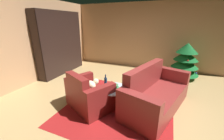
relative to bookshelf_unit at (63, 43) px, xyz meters
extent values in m
plane|color=tan|center=(2.91, -1.32, -1.08)|extent=(7.51, 7.51, 0.00)
cube|color=tan|center=(2.91, 1.65, 0.20)|extent=(6.38, 0.06, 2.56)
cube|color=tan|center=(-0.26, -1.32, 0.20)|extent=(0.06, 5.99, 2.56)
cube|color=maroon|center=(2.75, -1.51, -1.08)|extent=(2.30, 2.43, 0.01)
cube|color=black|center=(0.14, -0.13, 0.02)|extent=(0.03, 1.99, 2.19)
cube|color=black|center=(-0.03, 0.86, 0.02)|extent=(0.36, 0.03, 2.19)
cube|color=black|center=(-0.03, -1.11, 0.02)|extent=(0.36, 0.03, 2.19)
cube|color=black|center=(-0.03, -0.13, -1.07)|extent=(0.34, 1.94, 0.03)
cube|color=black|center=(-0.03, -0.13, -0.71)|extent=(0.34, 1.94, 0.03)
cube|color=black|center=(-0.03, -0.13, -0.35)|extent=(0.34, 1.94, 0.02)
cube|color=black|center=(-0.03, -0.13, 0.02)|extent=(0.34, 1.94, 0.02)
cube|color=black|center=(-0.03, -0.13, 0.38)|extent=(0.34, 1.94, 0.02)
cube|color=black|center=(-0.03, -0.13, 0.74)|extent=(0.34, 1.94, 0.02)
cube|color=black|center=(-0.03, -0.13, 1.10)|extent=(0.34, 1.94, 0.03)
cube|color=black|center=(-0.16, -0.13, -0.04)|extent=(0.05, 0.92, 0.58)
cube|color=black|center=(-0.14, -0.13, -0.04)|extent=(0.03, 0.95, 0.61)
cube|color=#A49687|center=(-0.11, 0.81, -0.94)|extent=(0.16, 0.03, 0.23)
cube|color=teal|center=(-0.09, 0.77, -0.91)|extent=(0.21, 0.05, 0.29)
cube|color=#B7AF99|center=(-0.08, 0.72, -0.94)|extent=(0.23, 0.04, 0.23)
cube|color=orange|center=(-0.09, 0.66, -0.95)|extent=(0.22, 0.05, 0.22)
cube|color=red|center=(-0.08, 0.61, -0.96)|extent=(0.22, 0.04, 0.19)
cube|color=gold|center=(-0.10, 0.56, -0.94)|extent=(0.19, 0.05, 0.24)
cube|color=#B5321A|center=(-0.10, 0.51, -0.94)|extent=(0.20, 0.04, 0.24)
cube|color=#276583|center=(-0.08, 0.46, -0.96)|extent=(0.22, 0.03, 0.20)
cube|color=#954793|center=(-0.11, 0.78, -0.59)|extent=(0.17, 0.05, 0.21)
cube|color=#8F4E94|center=(-0.11, 0.73, -0.57)|extent=(0.17, 0.03, 0.24)
cube|color=orange|center=(-0.08, 0.69, -0.58)|extent=(0.24, 0.03, 0.23)
cube|color=#934A90|center=(-0.10, 0.65, -0.57)|extent=(0.19, 0.03, 0.25)
cube|color=navy|center=(-0.06, 0.60, -0.60)|extent=(0.27, 0.05, 0.19)
cube|color=tan|center=(-0.11, 0.55, -0.56)|extent=(0.17, 0.04, 0.27)
cube|color=#463F1D|center=(-0.08, 0.49, -0.55)|extent=(0.24, 0.04, 0.29)
cube|color=#8A569F|center=(-0.11, 0.44, -0.59)|extent=(0.18, 0.04, 0.21)
cube|color=#B0B4A2|center=(-0.10, 0.80, 0.53)|extent=(0.20, 0.03, 0.28)
cube|color=#184F89|center=(-0.10, 0.75, 0.54)|extent=(0.18, 0.05, 0.30)
cube|color=#297D41|center=(-0.07, 0.71, 0.52)|extent=(0.26, 0.03, 0.25)
cube|color=#864AA2|center=(-0.08, 0.67, 0.48)|extent=(0.24, 0.03, 0.19)
cube|color=gold|center=(-0.09, 0.63, 0.49)|extent=(0.21, 0.03, 0.21)
cube|color=#BFAE8C|center=(-0.08, 0.59, 0.51)|extent=(0.23, 0.04, 0.25)
cube|color=#358937|center=(-0.06, 0.79, 0.89)|extent=(0.26, 0.04, 0.27)
cube|color=#213D93|center=(-0.08, 0.75, 0.85)|extent=(0.23, 0.04, 0.20)
cube|color=#93498A|center=(-0.06, 0.70, 0.88)|extent=(0.26, 0.04, 0.27)
cube|color=orange|center=(-0.09, 0.65, 0.89)|extent=(0.21, 0.05, 0.27)
cube|color=orange|center=(-0.11, 0.60, 0.85)|extent=(0.17, 0.03, 0.21)
cube|color=gold|center=(-0.11, 0.56, 0.88)|extent=(0.17, 0.03, 0.26)
cube|color=orange|center=(-0.09, 0.52, 0.85)|extent=(0.20, 0.04, 0.20)
cube|color=#A4AB85|center=(-0.08, 0.47, 0.86)|extent=(0.23, 0.05, 0.21)
cube|color=orange|center=(-0.09, 0.42, 0.85)|extent=(0.21, 0.04, 0.19)
cube|color=maroon|center=(2.14, -1.76, -0.87)|extent=(0.93, 0.93, 0.42)
cube|color=maroon|center=(2.01, -2.00, -0.45)|extent=(0.69, 0.45, 0.42)
cube|color=maroon|center=(2.51, -1.95, -0.76)|extent=(0.45, 0.69, 0.65)
cube|color=maroon|center=(1.76, -1.57, -0.76)|extent=(0.45, 0.69, 0.65)
ellipsoid|color=beige|center=(2.13, -1.68, -0.57)|extent=(0.33, 0.29, 0.18)
sphere|color=beige|center=(2.20, -1.58, -0.51)|extent=(0.13, 0.13, 0.13)
cube|color=maroon|center=(3.53, -1.23, -0.88)|extent=(1.24, 1.71, 0.40)
cube|color=maroon|center=(3.22, -1.13, -0.41)|extent=(0.63, 1.51, 0.54)
cube|color=maroon|center=(3.27, -2.05, -0.73)|extent=(0.84, 0.43, 0.70)
cube|color=maroon|center=(3.79, -0.41, -0.73)|extent=(0.84, 0.43, 0.70)
cylinder|color=black|center=(2.80, -1.56, -0.86)|extent=(0.04, 0.04, 0.44)
cylinder|color=black|center=(2.53, -1.40, -0.86)|extent=(0.04, 0.04, 0.44)
cylinder|color=black|center=(2.53, -1.70, -0.86)|extent=(0.04, 0.04, 0.44)
cylinder|color=silver|center=(2.63, -1.55, -0.63)|extent=(0.65, 0.65, 0.02)
cube|color=#388853|center=(2.63, -1.54, -0.61)|extent=(0.21, 0.15, 0.02)
cube|color=#497B48|center=(2.62, -1.53, -0.58)|extent=(0.17, 0.11, 0.03)
cube|color=#427A45|center=(2.63, -1.53, -0.56)|extent=(0.18, 0.15, 0.03)
cylinder|color=navy|center=(2.45, -1.59, -0.50)|extent=(0.06, 0.06, 0.23)
cylinder|color=navy|center=(2.45, -1.59, -0.35)|extent=(0.03, 0.03, 0.08)
cylinder|color=brown|center=(4.19, 0.97, -1.01)|extent=(0.08, 0.08, 0.14)
cone|color=#135C26|center=(4.19, 0.97, -0.77)|extent=(0.94, 0.94, 0.32)
cone|color=#135C26|center=(4.19, 0.97, -0.53)|extent=(0.85, 0.85, 0.32)
cone|color=#135C26|center=(4.19, 0.97, -0.29)|extent=(0.76, 0.76, 0.32)
cone|color=#135C26|center=(4.19, 0.97, -0.05)|extent=(0.67, 0.67, 0.32)
sphere|color=red|center=(4.00, 1.25, -0.62)|extent=(0.08, 0.08, 0.08)
sphere|color=red|center=(4.08, 1.33, -0.73)|extent=(0.07, 0.07, 0.07)
sphere|color=red|center=(4.23, 0.66, -0.38)|extent=(0.05, 0.05, 0.05)
sphere|color=blue|center=(4.57, 0.90, -0.83)|extent=(0.05, 0.05, 0.05)
camera|label=1|loc=(3.64, -4.10, 0.76)|focal=22.35mm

